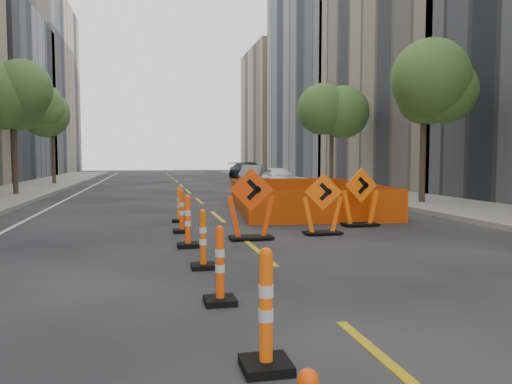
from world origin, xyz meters
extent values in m
plane|color=black|center=(0.00, 0.00, 0.00)|extent=(140.00, 140.00, 0.00)
cube|color=gray|center=(9.00, 12.00, 0.07)|extent=(4.00, 90.00, 0.15)
cube|color=gray|center=(-17.00, 55.60, 10.00)|extent=(12.00, 20.00, 20.00)
cube|color=gray|center=(17.00, 23.80, 7.00)|extent=(12.00, 16.00, 14.00)
cube|color=gray|center=(17.00, 40.20, 10.00)|extent=(12.00, 18.00, 20.00)
cube|color=tan|center=(17.00, 58.60, 8.00)|extent=(12.00, 14.00, 16.00)
cylinder|color=#382B1E|center=(-8.40, 20.00, 1.57)|extent=(0.24, 0.24, 3.15)
sphere|color=#447231|center=(-8.40, 20.00, 4.55)|extent=(2.80, 2.80, 2.80)
cylinder|color=#382B1E|center=(-8.40, 30.00, 1.57)|extent=(0.24, 0.24, 3.15)
sphere|color=#447231|center=(-8.40, 30.00, 4.55)|extent=(2.80, 2.80, 2.80)
cylinder|color=#382B1E|center=(8.40, 12.00, 1.57)|extent=(0.24, 0.24, 3.15)
sphere|color=#447231|center=(8.40, 12.00, 4.55)|extent=(2.80, 2.80, 2.80)
cylinder|color=#382B1E|center=(8.40, 22.00, 1.57)|extent=(0.24, 0.24, 3.15)
sphere|color=#447231|center=(8.40, 22.00, 4.55)|extent=(2.80, 2.80, 2.80)
imported|color=white|center=(5.61, 23.63, 0.67)|extent=(1.71, 4.00, 1.35)
imported|color=gray|center=(5.14, 29.28, 0.68)|extent=(2.66, 4.36, 1.36)
imported|color=black|center=(5.95, 34.54, 0.76)|extent=(3.05, 5.51, 1.51)
camera|label=1|loc=(-2.15, -5.80, 1.91)|focal=35.00mm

